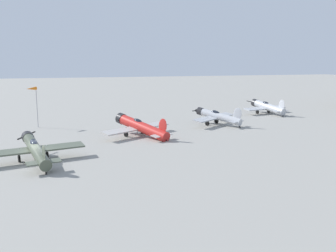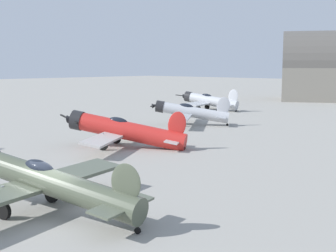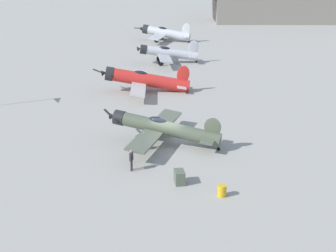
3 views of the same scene
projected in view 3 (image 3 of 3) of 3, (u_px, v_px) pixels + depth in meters
The scene contains 8 objects.
ground_plane at pixel (168, 145), 48.69m from camera, with size 400.00×400.00×0.00m, color gray.
airplane_foreground at pixel (162, 128), 48.31m from camera, with size 11.48×11.30×3.02m.
airplane_mid_apron at pixel (145, 80), 65.16m from camera, with size 10.95×11.32×3.48m.
airplane_far_line at pixel (167, 53), 79.95m from camera, with size 8.79×9.97×3.45m.
airplane_outer_stand at pixel (165, 33), 97.20m from camera, with size 9.97×10.61×3.43m.
ground_crew_mechanic at pixel (131, 158), 43.05m from camera, with size 0.40×0.63×1.74m.
equipment_crate at pixel (179, 177), 40.94m from camera, with size 1.29×1.37×1.02m.
fuel_drum at pixel (222, 191), 38.94m from camera, with size 0.68×0.68×0.84m.
Camera 3 is at (-22.89, 39.30, 17.46)m, focal length 58.48 mm.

